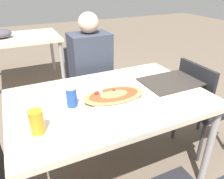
{
  "coord_description": "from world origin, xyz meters",
  "views": [
    {
      "loc": [
        -0.54,
        -1.18,
        1.45
      ],
      "look_at": [
        0.01,
        -0.01,
        0.79
      ],
      "focal_mm": 35.0,
      "sensor_mm": 36.0,
      "label": 1
    }
  ],
  "objects_px": {
    "chair_side_right": "(201,102)",
    "person_seated": "(91,68)",
    "dining_table": "(111,106)",
    "drink_glass": "(37,122)",
    "pizza_main": "(114,96)",
    "chair_far_seated": "(88,84)",
    "soda_can": "(71,97)"
  },
  "relations": [
    {
      "from": "soda_can",
      "to": "drink_glass",
      "type": "relative_size",
      "value": 0.94
    },
    {
      "from": "chair_side_right",
      "to": "soda_can",
      "type": "height_order",
      "value": "soda_can"
    },
    {
      "from": "chair_side_right",
      "to": "person_seated",
      "type": "distance_m",
      "value": 1.04
    },
    {
      "from": "chair_far_seated",
      "to": "chair_side_right",
      "type": "distance_m",
      "value": 1.1
    },
    {
      "from": "chair_far_seated",
      "to": "drink_glass",
      "type": "height_order",
      "value": "drink_glass"
    },
    {
      "from": "dining_table",
      "to": "drink_glass",
      "type": "distance_m",
      "value": 0.55
    },
    {
      "from": "dining_table",
      "to": "pizza_main",
      "type": "relative_size",
      "value": 3.11
    },
    {
      "from": "pizza_main",
      "to": "soda_can",
      "type": "xyz_separation_m",
      "value": [
        -0.28,
        0.03,
        0.04
      ]
    },
    {
      "from": "pizza_main",
      "to": "chair_far_seated",
      "type": "bearing_deg",
      "value": 84.02
    },
    {
      "from": "chair_far_seated",
      "to": "pizza_main",
      "type": "height_order",
      "value": "chair_far_seated"
    },
    {
      "from": "drink_glass",
      "to": "soda_can",
      "type": "bearing_deg",
      "value": 38.53
    },
    {
      "from": "chair_far_seated",
      "to": "soda_can",
      "type": "relative_size",
      "value": 6.79
    },
    {
      "from": "drink_glass",
      "to": "chair_far_seated",
      "type": "bearing_deg",
      "value": 57.63
    },
    {
      "from": "chair_far_seated",
      "to": "drink_glass",
      "type": "bearing_deg",
      "value": 57.63
    },
    {
      "from": "person_seated",
      "to": "dining_table",
      "type": "bearing_deg",
      "value": 81.7
    },
    {
      "from": "chair_far_seated",
      "to": "pizza_main",
      "type": "xyz_separation_m",
      "value": [
        -0.08,
        -0.78,
        0.27
      ]
    },
    {
      "from": "chair_side_right",
      "to": "pizza_main",
      "type": "height_order",
      "value": "chair_side_right"
    },
    {
      "from": "chair_far_seated",
      "to": "pizza_main",
      "type": "relative_size",
      "value": 1.96
    },
    {
      "from": "chair_far_seated",
      "to": "chair_side_right",
      "type": "relative_size",
      "value": 1.0
    },
    {
      "from": "pizza_main",
      "to": "dining_table",
      "type": "bearing_deg",
      "value": 118.08
    },
    {
      "from": "chair_side_right",
      "to": "person_seated",
      "type": "height_order",
      "value": "person_seated"
    },
    {
      "from": "person_seated",
      "to": "pizza_main",
      "type": "distance_m",
      "value": 0.68
    },
    {
      "from": "drink_glass",
      "to": "dining_table",
      "type": "bearing_deg",
      "value": 20.04
    },
    {
      "from": "pizza_main",
      "to": "drink_glass",
      "type": "xyz_separation_m",
      "value": [
        -0.51,
        -0.16,
        0.05
      ]
    },
    {
      "from": "chair_side_right",
      "to": "chair_far_seated",
      "type": "bearing_deg",
      "value": -135.41
    },
    {
      "from": "chair_side_right",
      "to": "person_seated",
      "type": "xyz_separation_m",
      "value": [
        -0.77,
        0.67,
        0.22
      ]
    },
    {
      "from": "drink_glass",
      "to": "pizza_main",
      "type": "bearing_deg",
      "value": 17.27
    },
    {
      "from": "person_seated",
      "to": "soda_can",
      "type": "distance_m",
      "value": 0.74
    },
    {
      "from": "dining_table",
      "to": "pizza_main",
      "type": "xyz_separation_m",
      "value": [
        0.01,
        -0.02,
        0.09
      ]
    },
    {
      "from": "chair_far_seated",
      "to": "drink_glass",
      "type": "distance_m",
      "value": 1.16
    },
    {
      "from": "person_seated",
      "to": "soda_can",
      "type": "height_order",
      "value": "person_seated"
    },
    {
      "from": "chair_side_right",
      "to": "person_seated",
      "type": "relative_size",
      "value": 0.71
    }
  ]
}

